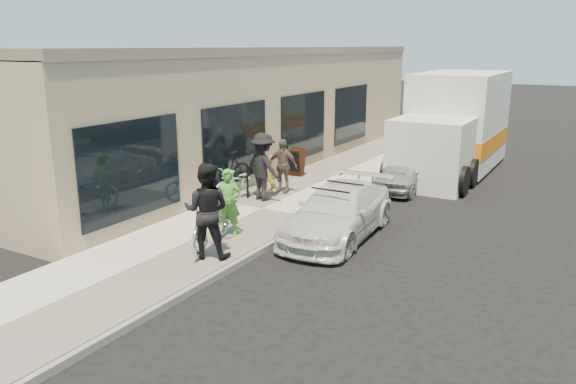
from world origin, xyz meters
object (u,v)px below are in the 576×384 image
at_px(tandem_bike, 213,220).
at_px(cruiser_bike_b, 238,183).
at_px(sandwich_board, 295,162).
at_px(cruiser_bike_c, 269,175).
at_px(bystander_a, 263,167).
at_px(bike_rack, 253,177).
at_px(moving_truck, 454,128).
at_px(sedan_white, 338,212).
at_px(man_standing, 207,211).
at_px(cruiser_bike_a, 232,190).
at_px(bystander_b, 282,166).
at_px(woman_rider, 229,203).
at_px(sedan_silver, 404,173).

xyz_separation_m(tandem_bike, cruiser_bike_b, (-1.73, 3.40, -0.12)).
bearing_deg(sandwich_board, cruiser_bike_b, -93.84).
xyz_separation_m(cruiser_bike_c, bystander_a, (0.30, -0.77, 0.41)).
bearing_deg(bystander_a, bike_rack, -8.23).
relative_size(cruiser_bike_c, bystander_a, 0.93).
distance_m(moving_truck, cruiser_bike_b, 8.32).
height_order(sedan_white, man_standing, man_standing).
bearing_deg(sedan_white, cruiser_bike_a, 170.24).
relative_size(cruiser_bike_a, bystander_b, 0.98).
distance_m(man_standing, cruiser_bike_c, 5.23).
bearing_deg(man_standing, sedan_white, -140.83).
bearing_deg(bystander_b, cruiser_bike_b, -125.71).
distance_m(sandwich_board, bystander_b, 2.15).
xyz_separation_m(tandem_bike, bystander_a, (-1.06, 3.64, 0.35)).
bearing_deg(cruiser_bike_b, bike_rack, 79.64).
distance_m(tandem_bike, woman_rider, 0.76).
xyz_separation_m(bystander_a, bystander_b, (0.04, 0.98, -0.15)).
bearing_deg(woman_rider, sedan_white, 19.22).
xyz_separation_m(moving_truck, cruiser_bike_b, (-4.03, -7.22, -0.90)).
relative_size(woman_rider, cruiser_bike_b, 0.88).
distance_m(tandem_bike, cruiser_bike_a, 3.01).
relative_size(sandwich_board, man_standing, 0.46).
bearing_deg(sandwich_board, cruiser_bike_c, -84.45).
xyz_separation_m(cruiser_bike_a, cruiser_bike_c, (0.04, 1.75, 0.06)).
distance_m(tandem_bike, cruiser_bike_c, 4.61).
bearing_deg(moving_truck, woman_rider, -103.92).
distance_m(bike_rack, cruiser_bike_b, 0.49).
distance_m(sandwich_board, woman_rider, 6.12).
relative_size(bystander_a, bystander_b, 1.19).
xyz_separation_m(moving_truck, tandem_bike, (-2.31, -10.62, -0.77)).
bearing_deg(cruiser_bike_b, sedan_white, -5.42).
bearing_deg(moving_truck, sedan_silver, -99.51).
xyz_separation_m(bike_rack, tandem_bike, (1.54, -3.84, 0.04)).
relative_size(man_standing, bystander_b, 1.24).
height_order(sedan_white, cruiser_bike_c, sedan_white).
relative_size(sandwich_board, moving_truck, 0.13).
xyz_separation_m(bike_rack, cruiser_bike_b, (-0.18, -0.44, -0.08)).
relative_size(sedan_silver, bystander_b, 1.95).
bearing_deg(cruiser_bike_c, bystander_b, 13.94).
height_order(sedan_silver, moving_truck, moving_truck).
height_order(tandem_bike, man_standing, man_standing).
bearing_deg(woman_rider, cruiser_bike_a, 104.68).
relative_size(tandem_bike, cruiser_bike_c, 1.27).
relative_size(sandwich_board, cruiser_bike_c, 0.52).
xyz_separation_m(moving_truck, woman_rider, (-2.42, -9.89, -0.59)).
bearing_deg(cruiser_bike_b, sedan_silver, 59.50).
height_order(sedan_white, woman_rider, woman_rider).
bearing_deg(bike_rack, sandwich_board, 94.12).
distance_m(bike_rack, cruiser_bike_a, 1.20).
bearing_deg(bystander_a, moving_truck, -100.55).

